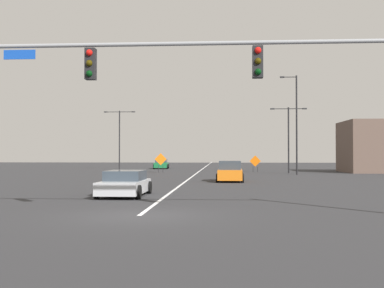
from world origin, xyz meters
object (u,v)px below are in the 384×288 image
car_silver_distant (125,184)px  car_orange_far (230,172)px  street_lamp_far_left (119,134)px  construction_sign_right_lane (161,160)px  construction_sign_right_shoulder (255,162)px  street_lamp_near_right (296,121)px  car_green_near (161,164)px  traffic_signal_assembly (243,72)px  street_lamp_mid_right (289,133)px

car_silver_distant → car_orange_far: size_ratio=1.00×
street_lamp_far_left → car_orange_far: (14.48, -27.94, -4.03)m
construction_sign_right_lane → car_silver_distant: 29.57m
construction_sign_right_shoulder → street_lamp_far_left: bearing=152.5°
street_lamp_near_right → car_green_near: 24.68m
construction_sign_right_shoulder → car_silver_distant: construction_sign_right_shoulder is taller
construction_sign_right_lane → car_orange_far: (7.41, -16.71, -0.64)m
street_lamp_far_left → construction_sign_right_lane: street_lamp_far_left is taller
traffic_signal_assembly → street_lamp_near_right: bearing=78.5°
street_lamp_mid_right → street_lamp_far_left: (-20.98, 12.07, 0.47)m
street_lamp_near_right → car_orange_far: bearing=-118.9°
construction_sign_right_shoulder → construction_sign_right_lane: 10.74m
street_lamp_near_right → construction_sign_right_shoulder: (-3.55, 6.66, -4.18)m
construction_sign_right_shoulder → car_orange_far: construction_sign_right_shoulder is taller
street_lamp_far_left → construction_sign_right_shoulder: (17.62, -9.17, -3.58)m
car_green_near → car_silver_distant: car_green_near is taller
car_orange_far → street_lamp_far_left: bearing=117.4°
street_lamp_near_right → car_orange_far: street_lamp_near_right is taller
street_lamp_mid_right → construction_sign_right_shoulder: street_lamp_mid_right is taller
construction_sign_right_lane → car_green_near: bearing=97.1°
traffic_signal_assembly → car_silver_distant: (-5.45, 7.40, -4.17)m
traffic_signal_assembly → construction_sign_right_lane: size_ratio=7.88×
traffic_signal_assembly → construction_sign_right_shoulder: traffic_signal_assembly is taller
street_lamp_near_right → street_lamp_far_left: street_lamp_near_right is taller
traffic_signal_assembly → street_lamp_near_right: (6.57, 32.28, 0.58)m
car_green_near → car_orange_far: size_ratio=0.95×
street_lamp_mid_right → car_silver_distant: street_lamp_mid_right is taller
traffic_signal_assembly → car_silver_distant: size_ratio=3.85×
street_lamp_mid_right → construction_sign_right_lane: 14.23m
car_green_near → construction_sign_right_shoulder: bearing=-43.7°
street_lamp_far_left → car_silver_distant: (9.15, -40.71, -4.15)m
street_lamp_mid_right → construction_sign_right_shoulder: (-3.36, 2.90, -3.11)m
street_lamp_near_right → car_orange_far: size_ratio=2.25×
construction_sign_right_lane → car_silver_distant: (2.08, -29.48, -0.77)m
traffic_signal_assembly → car_green_near: 51.64m
street_lamp_far_left → car_green_near: 7.22m
traffic_signal_assembly → construction_sign_right_shoulder: bearing=85.6°
street_lamp_mid_right → street_lamp_far_left: size_ratio=0.89×
street_lamp_near_right → construction_sign_right_shoulder: size_ratio=5.23×
construction_sign_right_lane → street_lamp_mid_right: bearing=-3.5°
street_lamp_mid_right → car_green_near: street_lamp_mid_right is taller
traffic_signal_assembly → construction_sign_right_shoulder: (3.02, 38.93, -3.59)m
street_lamp_mid_right → traffic_signal_assembly: bearing=-100.0°
street_lamp_far_left → car_orange_far: 31.73m
street_lamp_near_right → construction_sign_right_shoulder: 8.62m
street_lamp_near_right → street_lamp_mid_right: 3.92m
street_lamp_far_left → construction_sign_right_shoulder: street_lamp_far_left is taller
street_lamp_near_right → car_silver_distant: street_lamp_near_right is taller
street_lamp_mid_right → construction_sign_right_lane: street_lamp_mid_right is taller
car_silver_distant → car_orange_far: car_orange_far is taller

